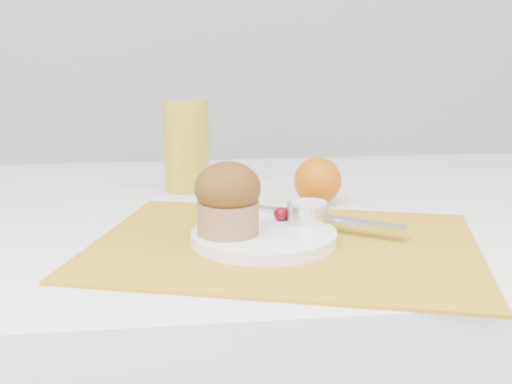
{
  "coord_description": "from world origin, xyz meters",
  "views": [
    {
      "loc": [
        -0.15,
        -0.89,
        1.01
      ],
      "look_at": [
        -0.04,
        -0.05,
        0.8
      ],
      "focal_mm": 45.0,
      "sensor_mm": 36.0,
      "label": 1
    }
  ],
  "objects": [
    {
      "name": "placemat",
      "position": [
        -0.02,
        -0.14,
        0.75
      ],
      "size": [
        0.56,
        0.48,
        0.0
      ],
      "primitive_type": "cube",
      "rotation": [
        0.0,
        0.0,
        -0.3
      ],
      "color": "#C28C1B",
      "rests_on": "table"
    },
    {
      "name": "ramekin",
      "position": [
        0.02,
        -0.1,
        0.78
      ],
      "size": [
        0.07,
        0.07,
        0.02
      ],
      "primitive_type": "cylinder",
      "rotation": [
        0.0,
        0.0,
        -0.28
      ],
      "color": "silver",
      "rests_on": "plate"
    },
    {
      "name": "orange",
      "position": [
        0.07,
        0.06,
        0.79
      ],
      "size": [
        0.07,
        0.07,
        0.07
      ],
      "primitive_type": "sphere",
      "color": "#CA6107",
      "rests_on": "table"
    },
    {
      "name": "raspberry_near",
      "position": [
        -0.01,
        -0.09,
        0.78
      ],
      "size": [
        0.02,
        0.02,
        0.02
      ],
      "primitive_type": "ellipsoid",
      "color": "#4E020A",
      "rests_on": "plate"
    },
    {
      "name": "butter_knife",
      "position": [
        0.05,
        -0.09,
        0.77
      ],
      "size": [
        0.19,
        0.14,
        0.01
      ],
      "primitive_type": "cube",
      "rotation": [
        0.0,
        0.0,
        -0.62
      ],
      "color": "silver",
      "rests_on": "plate"
    },
    {
      "name": "plate",
      "position": [
        -0.04,
        -0.13,
        0.76
      ],
      "size": [
        0.21,
        0.21,
        0.01
      ],
      "primitive_type": "cylinder",
      "rotation": [
        0.0,
        0.0,
        0.13
      ],
      "color": "white",
      "rests_on": "placemat"
    },
    {
      "name": "raspberry_far",
      "position": [
        -0.0,
        -0.08,
        0.78
      ],
      "size": [
        0.02,
        0.02,
        0.02
      ],
      "primitive_type": "ellipsoid",
      "color": "#5A0210",
      "rests_on": "plate"
    },
    {
      "name": "juice_glass",
      "position": [
        -0.13,
        0.18,
        0.83
      ],
      "size": [
        0.08,
        0.08,
        0.15
      ],
      "primitive_type": "cylinder",
      "rotation": [
        0.0,
        0.0,
        0.09
      ],
      "color": "gold",
      "rests_on": "table"
    },
    {
      "name": "cream",
      "position": [
        0.02,
        -0.1,
        0.79
      ],
      "size": [
        0.05,
        0.05,
        0.01
      ],
      "primitive_type": "cylinder",
      "rotation": [
        0.0,
        0.0,
        -0.11
      ],
      "color": "silver",
      "rests_on": "ramekin"
    },
    {
      "name": "muffin",
      "position": [
        -0.09,
        -0.13,
        0.81
      ],
      "size": [
        0.09,
        0.09,
        0.09
      ],
      "color": "#A1734E",
      "rests_on": "plate"
    }
  ]
}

